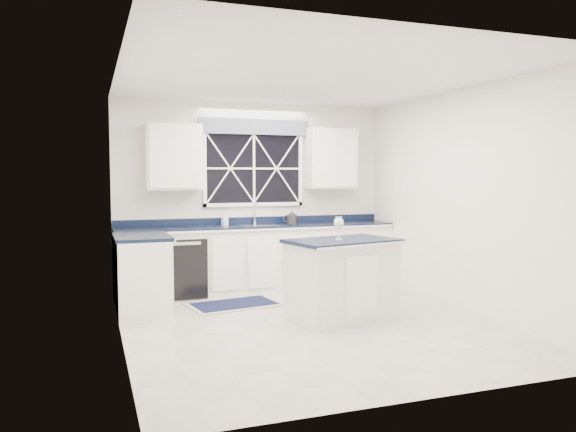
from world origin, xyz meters
name	(u,v)px	position (x,y,z in m)	size (l,w,h in m)	color
ground	(310,324)	(0.00, 0.00, 0.00)	(4.50, 4.50, 0.00)	#A4A39F
back_wall	(253,196)	(0.00, 2.25, 1.35)	(4.00, 0.10, 2.70)	silver
base_cabinets	(240,262)	(-0.33, 1.78, 0.45)	(3.99, 1.60, 0.90)	white
countertop	(259,227)	(0.00, 1.95, 0.92)	(3.98, 0.64, 0.04)	black
dishwasher	(182,266)	(-1.10, 1.95, 0.41)	(0.60, 0.58, 0.82)	black
window	(254,163)	(0.00, 2.20, 1.83)	(1.65, 0.09, 1.26)	black
upper_cabinets	(256,158)	(0.00, 2.08, 1.90)	(3.10, 0.34, 0.90)	white
faucet	(255,213)	(0.00, 2.14, 1.10)	(0.05, 0.20, 0.30)	silver
island	(342,279)	(0.44, 0.09, 0.46)	(1.37, 1.00, 0.92)	white
rug	(234,304)	(-0.57, 1.17, 0.01)	(1.23, 0.86, 0.02)	#A1A19D
kettle	(292,218)	(0.53, 2.04, 1.03)	(0.26, 0.18, 0.19)	#2C2C2F
wine_glass	(339,224)	(0.39, 0.08, 1.10)	(0.11, 0.11, 0.26)	white
soap_bottle	(225,219)	(-0.47, 2.06, 1.03)	(0.08, 0.08, 0.17)	silver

